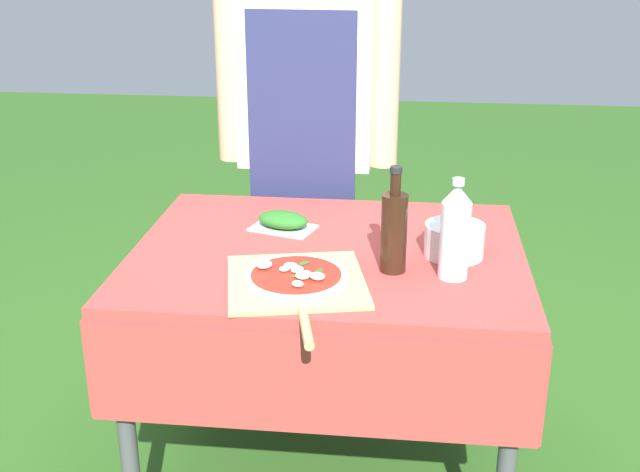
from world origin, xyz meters
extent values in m
cube|color=#A83D38|center=(0.00, 0.00, 0.79)|extent=(1.13, 0.90, 0.04)
cube|color=#A83D38|center=(0.00, -0.46, 0.63)|extent=(1.13, 0.01, 0.28)
cube|color=#A83D38|center=(0.00, 0.46, 0.63)|extent=(1.13, 0.01, 0.28)
cube|color=#A83D38|center=(-0.57, 0.00, 0.63)|extent=(0.01, 0.90, 0.28)
cube|color=#A83D38|center=(0.57, 0.00, 0.63)|extent=(0.01, 0.90, 0.28)
cylinder|color=#4C4C51|center=(-0.51, -0.39, 0.39)|extent=(0.05, 0.05, 0.77)
cylinder|color=#4C4C51|center=(0.51, -0.39, 0.39)|extent=(0.05, 0.05, 0.77)
cylinder|color=#4C4C51|center=(-0.51, 0.39, 0.39)|extent=(0.05, 0.05, 0.77)
cylinder|color=#4C4C51|center=(0.51, 0.39, 0.39)|extent=(0.05, 0.05, 0.77)
cylinder|color=#70604C|center=(-0.06, 0.66, 0.44)|extent=(0.13, 0.13, 0.87)
cylinder|color=#70604C|center=(-0.23, 0.67, 0.44)|extent=(0.13, 0.13, 0.87)
cube|color=silver|center=(-0.15, 0.66, 1.20)|extent=(0.48, 0.22, 0.65)
cube|color=navy|center=(-0.15, 0.55, 0.95)|extent=(0.38, 0.02, 0.95)
cylinder|color=tan|center=(0.13, 0.65, 1.17)|extent=(0.10, 0.10, 0.58)
cylinder|color=tan|center=(-0.42, 0.67, 1.17)|extent=(0.10, 0.10, 0.58)
cube|color=tan|center=(-0.06, -0.25, 0.81)|extent=(0.43, 0.43, 0.01)
cylinder|color=tan|center=(0.00, -0.50, 0.81)|extent=(0.06, 0.17, 0.02)
cylinder|color=beige|center=(-0.06, -0.25, 0.83)|extent=(0.27, 0.27, 0.01)
cylinder|color=#B22819|center=(-0.06, -0.25, 0.84)|extent=(0.24, 0.24, 0.00)
ellipsoid|color=white|center=(-0.04, -0.32, 0.84)|extent=(0.04, 0.04, 0.01)
ellipsoid|color=white|center=(-0.09, -0.23, 0.84)|extent=(0.04, 0.04, 0.01)
ellipsoid|color=white|center=(0.00, -0.28, 0.85)|extent=(0.06, 0.05, 0.02)
ellipsoid|color=white|center=(-0.06, -0.24, 0.85)|extent=(0.05, 0.05, 0.02)
ellipsoid|color=white|center=(-0.04, -0.27, 0.84)|extent=(0.05, 0.05, 0.01)
ellipsoid|color=white|center=(-0.08, -0.21, 0.84)|extent=(0.04, 0.03, 0.01)
ellipsoid|color=white|center=(-0.03, -0.26, 0.84)|extent=(0.04, 0.05, 0.01)
ellipsoid|color=white|center=(-0.15, -0.22, 0.85)|extent=(0.05, 0.06, 0.02)
ellipsoid|color=#286B23|center=(-0.06, -0.27, 0.84)|extent=(0.03, 0.02, 0.00)
ellipsoid|color=#286B23|center=(-0.05, -0.18, 0.84)|extent=(0.04, 0.04, 0.00)
ellipsoid|color=#286B23|center=(0.01, -0.25, 0.84)|extent=(0.02, 0.02, 0.00)
ellipsoid|color=#286B23|center=(0.00, -0.23, 0.84)|extent=(0.02, 0.04, 0.00)
cylinder|color=black|center=(0.19, -0.13, 0.92)|extent=(0.07, 0.07, 0.22)
cylinder|color=black|center=(0.19, -0.13, 1.06)|extent=(0.03, 0.03, 0.06)
cylinder|color=#232326|center=(0.19, -0.13, 1.09)|extent=(0.03, 0.03, 0.02)
cylinder|color=silver|center=(0.35, -0.16, 0.91)|extent=(0.08, 0.08, 0.21)
cone|color=silver|center=(0.35, -0.16, 1.04)|extent=(0.08, 0.08, 0.05)
cylinder|color=silver|center=(0.35, -0.16, 1.08)|extent=(0.03, 0.03, 0.02)
cube|color=silver|center=(-0.16, 0.15, 0.81)|extent=(0.22, 0.18, 0.01)
ellipsoid|color=#286B23|center=(-0.16, 0.15, 0.84)|extent=(0.19, 0.15, 0.05)
cylinder|color=silver|center=(0.36, -0.01, 0.86)|extent=(0.17, 0.17, 0.09)
camera|label=1|loc=(0.22, -2.14, 1.69)|focal=45.00mm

